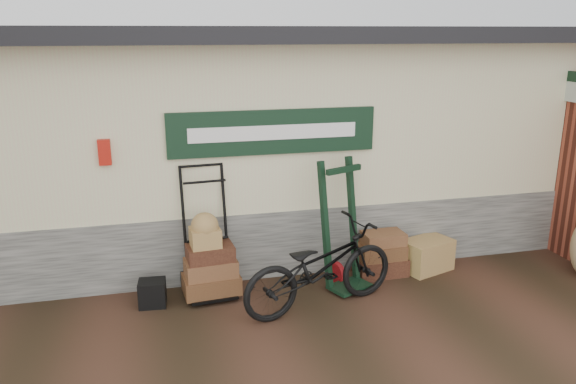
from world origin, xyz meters
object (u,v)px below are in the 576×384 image
at_px(bicycle, 320,262).
at_px(wicker_hamper, 427,255).
at_px(porter_trolley, 207,230).
at_px(suitcase_stack, 381,253).
at_px(black_trunk, 152,293).
at_px(green_barrow, 342,226).

bearing_deg(bicycle, wicker_hamper, -83.15).
relative_size(porter_trolley, wicker_hamper, 2.47).
bearing_deg(porter_trolley, suitcase_stack, -5.38).
xyz_separation_m(suitcase_stack, black_trunk, (-2.98, -0.19, -0.14)).
height_order(green_barrow, wicker_hamper, green_barrow).
bearing_deg(porter_trolley, wicker_hamper, -5.63).
relative_size(porter_trolley, suitcase_stack, 2.41).
bearing_deg(suitcase_stack, wicker_hamper, -1.69).
bearing_deg(black_trunk, porter_trolley, 17.25).
distance_m(porter_trolley, black_trunk, 0.98).
bearing_deg(suitcase_stack, porter_trolley, 179.45).
bearing_deg(black_trunk, green_barrow, -0.79).
bearing_deg(suitcase_stack, bicycle, -146.04).
relative_size(suitcase_stack, black_trunk, 2.16).
xyz_separation_m(porter_trolley, suitcase_stack, (2.29, -0.02, -0.52)).
relative_size(suitcase_stack, bicycle, 0.34).
bearing_deg(green_barrow, black_trunk, 156.43).
distance_m(porter_trolley, green_barrow, 1.67).
relative_size(green_barrow, suitcase_stack, 2.42).
distance_m(green_barrow, black_trunk, 2.44).
xyz_separation_m(black_trunk, bicycle, (1.91, -0.53, 0.42)).
relative_size(porter_trolley, green_barrow, 0.99).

